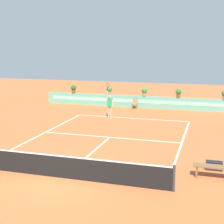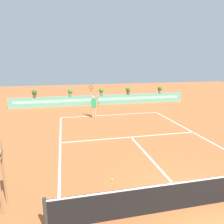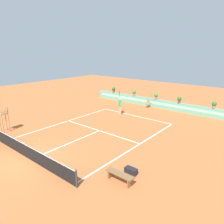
% 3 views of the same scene
% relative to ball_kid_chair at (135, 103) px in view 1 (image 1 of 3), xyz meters
% --- Properties ---
extents(ground_plane, '(60.00, 60.00, 0.00)m').
position_rel_ball_kid_chair_xyz_m(ground_plane, '(0.66, -9.66, -0.48)').
color(ground_plane, '#BC6033').
extents(court_lines, '(8.32, 11.94, 0.01)m').
position_rel_ball_kid_chair_xyz_m(court_lines, '(0.66, -8.94, -0.47)').
color(court_lines, white).
rests_on(court_lines, ground).
extents(net, '(8.92, 0.10, 1.00)m').
position_rel_ball_kid_chair_xyz_m(net, '(0.66, -15.66, 0.03)').
color(net, '#333333').
rests_on(net, ground).
extents(back_wall_barrier, '(18.00, 0.21, 1.00)m').
position_rel_ball_kid_chair_xyz_m(back_wall_barrier, '(0.66, 0.73, 0.02)').
color(back_wall_barrier, '#60A88E').
rests_on(back_wall_barrier, ground).
extents(ball_kid_chair, '(0.44, 0.44, 0.85)m').
position_rel_ball_kid_chair_xyz_m(ball_kid_chair, '(0.00, 0.00, 0.00)').
color(ball_kid_chair, '#99754C').
rests_on(ball_kid_chair, ground).
extents(bench_courtside, '(1.60, 0.44, 0.51)m').
position_rel_ball_kid_chair_xyz_m(bench_courtside, '(6.44, -13.90, -0.10)').
color(bench_courtside, brown).
rests_on(bench_courtside, ground).
extents(gear_bag, '(0.70, 0.36, 0.36)m').
position_rel_ball_kid_chair_xyz_m(gear_bag, '(6.47, -12.91, -0.30)').
color(gear_bag, black).
rests_on(gear_bag, ground).
extents(tennis_player, '(0.58, 0.34, 2.58)m').
position_rel_ball_kid_chair_xyz_m(tennis_player, '(-0.85, -4.36, 0.57)').
color(tennis_player, tan).
rests_on(tennis_player, ground).
extents(tennis_ball_near_baseline, '(0.07, 0.07, 0.07)m').
position_rel_ball_kid_chair_xyz_m(tennis_ball_near_baseline, '(-1.49, -13.61, -0.44)').
color(tennis_ball_near_baseline, '#CCE033').
rests_on(tennis_ball_near_baseline, ground).
extents(potted_plant_far_left, '(0.48, 0.48, 0.72)m').
position_rel_ball_kid_chair_xyz_m(potted_plant_far_left, '(-5.87, 0.73, 0.93)').
color(potted_plant_far_left, brown).
rests_on(potted_plant_far_left, back_wall_barrier).
extents(potted_plant_right, '(0.48, 0.48, 0.72)m').
position_rel_ball_kid_chair_xyz_m(potted_plant_right, '(3.52, 0.73, 0.93)').
color(potted_plant_right, brown).
rests_on(potted_plant_right, back_wall_barrier).
extents(potted_plant_centre, '(0.48, 0.48, 0.72)m').
position_rel_ball_kid_chair_xyz_m(potted_plant_centre, '(0.65, 0.73, 0.93)').
color(potted_plant_centre, gray).
rests_on(potted_plant_centre, back_wall_barrier).
extents(potted_plant_left, '(0.48, 0.48, 0.72)m').
position_rel_ball_kid_chair_xyz_m(potted_plant_left, '(-2.48, 0.73, 0.93)').
color(potted_plant_left, gray).
rests_on(potted_plant_left, back_wall_barrier).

